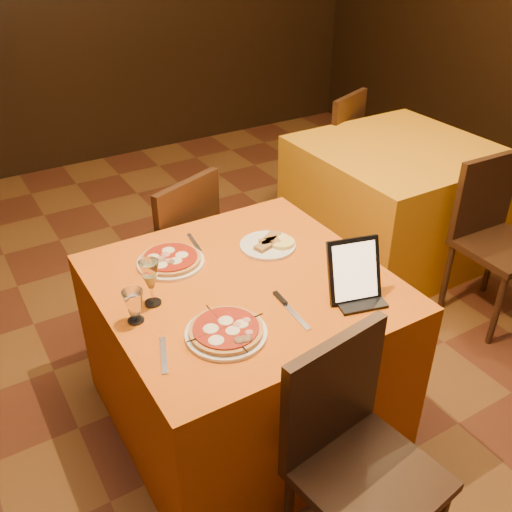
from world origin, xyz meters
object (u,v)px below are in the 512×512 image
side_table (394,201)px  tablet (354,270)px  water_glass (134,306)px  chair_side_near (503,247)px  chair_main_far (166,250)px  chair_side_far (323,151)px  wine_glass (151,283)px  pizza_near (226,332)px  main_table (244,352)px  chair_main_near (369,478)px  pizza_far (171,261)px

side_table → tablet: 1.73m
water_glass → chair_side_near: bearing=-1.5°
chair_main_far → chair_side_near: bearing=128.8°
chair_side_far → water_glass: bearing=15.1°
wine_glass → chair_side_far: bearing=37.7°
side_table → pizza_near: size_ratio=3.80×
main_table → water_glass: 0.64m
chair_main_far → pizza_near: bearing=57.6°
chair_main_near → chair_main_far: size_ratio=1.00×
chair_side_near → pizza_far: chair_side_near is taller
pizza_near → pizza_far: bearing=87.5°
chair_main_near → water_glass: (-0.46, 0.79, 0.36)m
water_glass → chair_main_far: bearing=61.8°
water_glass → pizza_far: bearing=47.4°
chair_side_far → tablet: size_ratio=3.73×
chair_main_near → pizza_near: bearing=103.6°
water_glass → wine_glass: bearing=35.3°
wine_glass → water_glass: size_ratio=1.46×
pizza_near → wine_glass: (-0.15, 0.30, 0.08)m
main_table → chair_main_near: 0.82m
tablet → chair_side_near: bearing=25.0°
chair_side_near → chair_side_far: bearing=91.9°
wine_glass → tablet: tablet is taller
water_glass → tablet: tablet is taller
side_table → chair_side_near: chair_side_near is taller
chair_main_far → side_table: bearing=156.1°
water_glass → tablet: size_ratio=0.53×
side_table → chair_main_far: bearing=177.3°
wine_glass → water_glass: bearing=-144.7°
side_table → chair_side_near: (0.00, -0.83, 0.08)m
main_table → wine_glass: wine_glass is taller
water_glass → tablet: bearing=-20.4°
side_table → pizza_far: size_ratio=3.92×
pizza_far → wine_glass: bearing=-127.7°
side_table → tablet: tablet is taller
water_glass → side_table: bearing=21.0°
pizza_near → water_glass: size_ratio=2.23×
chair_main_far → pizza_near: chair_main_far is taller
chair_side_near → tablet: 1.35m
chair_main_far → chair_side_far: (1.57, 0.71, 0.00)m
pizza_far → tablet: bearing=-48.8°
chair_side_far → pizza_far: chair_side_far is taller
main_table → chair_side_far: chair_side_far is taller
chair_side_near → water_glass: (-2.03, 0.05, 0.36)m
chair_main_near → water_glass: size_ratio=7.00×
chair_main_far → pizza_near: 1.16m
chair_side_near → pizza_far: 1.83m
chair_main_far → chair_side_far: 1.72m
side_table → chair_side_far: (0.00, 0.78, 0.08)m
water_glass → chair_main_near: bearing=-59.8°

